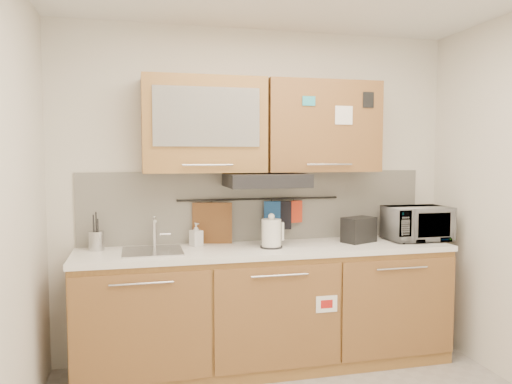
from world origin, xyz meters
TOP-DOWN VIEW (x-y plane):
  - wall_back at (0.00, 1.50)m, footprint 3.20×0.00m
  - base_cabinet at (0.00, 1.19)m, footprint 2.80×0.64m
  - countertop at (0.00, 1.19)m, footprint 2.82×0.62m
  - backsplash at (0.00, 1.49)m, footprint 2.80×0.02m
  - upper_cabinets at (-0.00, 1.32)m, footprint 1.82×0.37m
  - range_hood at (0.00, 1.25)m, footprint 0.60×0.46m
  - sink at (-0.85, 1.21)m, footprint 0.42×0.40m
  - utensil_rail at (0.00, 1.45)m, footprint 1.30×0.02m
  - utensil_crock at (-1.24, 1.36)m, footprint 0.12×0.12m
  - kettle at (0.02, 1.15)m, footprint 0.19×0.18m
  - toaster at (0.75, 1.22)m, footprint 0.30×0.25m
  - microwave at (1.25, 1.19)m, footprint 0.50×0.34m
  - soap_bottle at (-0.52, 1.36)m, footprint 0.11×0.11m
  - cutting_board at (-0.38, 1.44)m, footprint 0.31×0.08m
  - oven_mitt at (0.10, 1.44)m, footprint 0.13×0.05m
  - dark_pouch at (0.19, 1.44)m, footprint 0.15×0.09m
  - pot_holder at (0.28, 1.44)m, footprint 0.15×0.05m

SIDE VIEW (x-z plane):
  - base_cabinet at x=0.00m, z-range -0.03..0.85m
  - countertop at x=0.00m, z-range 0.88..0.92m
  - sink at x=-0.85m, z-range 0.79..1.05m
  - utensil_crock at x=-1.24m, z-range 0.85..1.13m
  - soap_bottle at x=-0.52m, z-range 0.92..1.10m
  - toaster at x=0.75m, z-range 0.92..1.12m
  - kettle at x=0.02m, z-range 0.89..1.15m
  - cutting_board at x=-0.38m, z-range 0.86..1.24m
  - microwave at x=1.25m, z-range 0.92..1.19m
  - dark_pouch at x=0.19m, z-range 1.01..1.24m
  - oven_mitt at x=0.10m, z-range 1.02..1.24m
  - pot_holder at x=0.28m, z-range 1.06..1.24m
  - backsplash at x=0.00m, z-range 0.92..1.48m
  - utensil_rail at x=0.00m, z-range 1.25..1.27m
  - wall_back at x=0.00m, z-range -0.30..2.90m
  - range_hood at x=0.00m, z-range 1.37..1.47m
  - upper_cabinets at x=0.00m, z-range 1.48..2.18m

